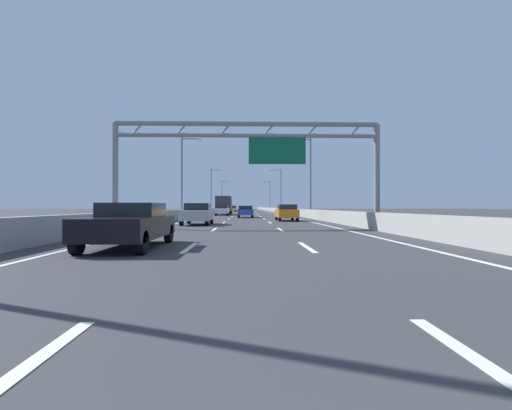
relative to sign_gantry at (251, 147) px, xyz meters
name	(u,v)px	position (x,y,z in m)	size (l,w,h in m)	color
ground_plane	(246,211)	(-0.24, 76.61, -4.83)	(260.00, 260.00, 0.00)	#38383A
lane_dash_left_1	(190,247)	(-2.04, -10.89, -4.82)	(0.16, 3.00, 0.01)	white
lane_dash_left_2	(214,230)	(-2.04, -1.89, -4.82)	(0.16, 3.00, 0.01)	white
lane_dash_left_3	(224,223)	(-2.04, 7.11, -4.82)	(0.16, 3.00, 0.01)	white
lane_dash_left_4	(229,219)	(-2.04, 16.11, -4.82)	(0.16, 3.00, 0.01)	white
lane_dash_left_5	(232,217)	(-2.04, 25.11, -4.82)	(0.16, 3.00, 0.01)	white
lane_dash_left_6	(234,215)	(-2.04, 34.11, -4.82)	(0.16, 3.00, 0.01)	white
lane_dash_left_7	(236,214)	(-2.04, 43.11, -4.82)	(0.16, 3.00, 0.01)	white
lane_dash_left_8	(237,213)	(-2.04, 52.11, -4.82)	(0.16, 3.00, 0.01)	white
lane_dash_left_9	(238,212)	(-2.04, 61.11, -4.82)	(0.16, 3.00, 0.01)	white
lane_dash_left_10	(239,212)	(-2.04, 70.11, -4.82)	(0.16, 3.00, 0.01)	white
lane_dash_left_11	(239,211)	(-2.04, 79.11, -4.82)	(0.16, 3.00, 0.01)	white
lane_dash_left_12	(240,211)	(-2.04, 88.11, -4.82)	(0.16, 3.00, 0.01)	white
lane_dash_left_13	(240,211)	(-2.04, 97.11, -4.82)	(0.16, 3.00, 0.01)	white
lane_dash_left_14	(241,210)	(-2.04, 106.11, -4.82)	(0.16, 3.00, 0.01)	white
lane_dash_left_15	(241,210)	(-2.04, 115.11, -4.82)	(0.16, 3.00, 0.01)	white
lane_dash_left_16	(241,210)	(-2.04, 124.11, -4.82)	(0.16, 3.00, 0.01)	white
lane_dash_left_17	(242,210)	(-2.04, 133.11, -4.82)	(0.16, 3.00, 0.01)	white
lane_dash_right_1	(307,247)	(1.56, -10.89, -4.82)	(0.16, 3.00, 0.01)	white
lane_dash_right_2	(280,229)	(1.56, -1.89, -4.82)	(0.16, 3.00, 0.01)	white
lane_dash_right_3	(270,223)	(1.56, 7.11, -4.82)	(0.16, 3.00, 0.01)	white
lane_dash_right_4	(264,219)	(1.56, 16.11, -4.82)	(0.16, 3.00, 0.01)	white
lane_dash_right_5	(261,217)	(1.56, 25.11, -4.82)	(0.16, 3.00, 0.01)	white
lane_dash_right_6	(258,215)	(1.56, 34.11, -4.82)	(0.16, 3.00, 0.01)	white
lane_dash_right_7	(257,214)	(1.56, 43.11, -4.82)	(0.16, 3.00, 0.01)	white
lane_dash_right_8	(255,213)	(1.56, 52.11, -4.82)	(0.16, 3.00, 0.01)	white
lane_dash_right_9	(254,212)	(1.56, 61.11, -4.82)	(0.16, 3.00, 0.01)	white
lane_dash_right_10	(253,212)	(1.56, 70.11, -4.82)	(0.16, 3.00, 0.01)	white
lane_dash_right_11	(253,211)	(1.56, 79.11, -4.82)	(0.16, 3.00, 0.01)	white
lane_dash_right_12	(252,211)	(1.56, 88.11, -4.82)	(0.16, 3.00, 0.01)	white
lane_dash_right_13	(252,211)	(1.56, 97.11, -4.82)	(0.16, 3.00, 0.01)	white
lane_dash_right_14	(251,210)	(1.56, 106.11, -4.82)	(0.16, 3.00, 0.01)	white
lane_dash_right_15	(251,210)	(1.56, 115.11, -4.82)	(0.16, 3.00, 0.01)	white
lane_dash_right_16	(251,210)	(1.56, 124.11, -4.82)	(0.16, 3.00, 0.01)	white
lane_dash_right_17	(250,210)	(1.56, 133.11, -4.82)	(0.16, 3.00, 0.01)	white
edge_line_left	(223,212)	(-5.49, 64.61, -4.82)	(0.16, 176.00, 0.01)	white
edge_line_right	(269,212)	(5.01, 64.61, -4.82)	(0.16, 176.00, 0.01)	white
barrier_left	(222,209)	(-7.14, 86.61, -4.35)	(0.45, 220.00, 0.95)	#9E9E99
barrier_right	(270,209)	(6.66, 86.61, -4.35)	(0.45, 220.00, 0.95)	#9E9E99
sign_gantry	(251,147)	(0.00, 0.00, 0.00)	(15.94, 0.36, 6.36)	gray
streetlamp_left_mid	(184,172)	(-7.70, 22.73, 0.57)	(2.58, 0.28, 9.50)	slate
streetlamp_right_mid	(309,172)	(7.23, 22.73, 0.57)	(2.58, 0.28, 9.50)	slate
streetlamp_left_far	(212,188)	(-7.70, 60.94, 0.57)	(2.58, 0.28, 9.50)	slate
streetlamp_right_far	(280,188)	(7.23, 60.94, 0.57)	(2.58, 0.28, 9.50)	slate
streetlamp_left_distant	(223,194)	(-7.70, 99.16, 0.57)	(2.58, 0.28, 9.50)	slate
streetlamp_right_distant	(269,194)	(7.23, 99.16, 0.57)	(2.58, 0.28, 9.50)	slate
silver_car	(197,214)	(-3.69, 3.94, -4.06)	(1.87, 4.41, 1.50)	#A8ADB2
blue_car	(246,211)	(-0.34, 20.73, -4.12)	(1.74, 4.54, 1.36)	#2347AD
yellow_car	(232,209)	(-3.62, 71.61, -4.09)	(1.78, 4.13, 1.47)	yellow
green_car	(233,208)	(-3.76, 83.57, -4.06)	(1.77, 4.61, 1.52)	#1E7A38
white_car	(222,210)	(-3.62, 30.26, -4.07)	(1.82, 4.15, 1.48)	silver
black_car	(130,224)	(-3.88, -10.79, -4.11)	(1.90, 4.56, 1.37)	black
orange_car	(287,212)	(3.29, 10.86, -4.07)	(1.71, 4.49, 1.44)	orange
box_truck	(224,205)	(-3.87, 39.55, -3.23)	(2.31, 8.72, 2.91)	#194799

